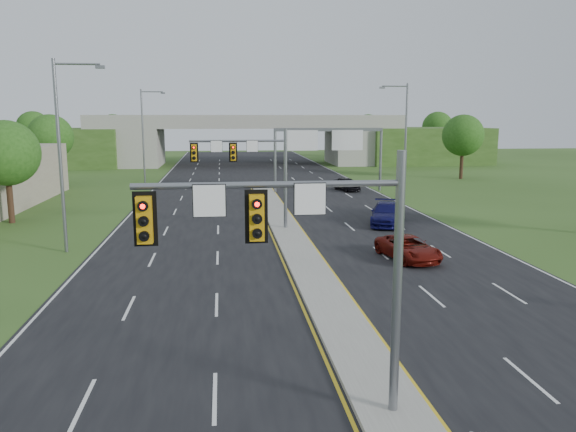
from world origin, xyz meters
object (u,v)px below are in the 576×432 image
(overpass, at_px, (248,143))
(car_far_c, at_px, (347,184))
(sign_gantry, at_px, (327,142))
(car_far_a, at_px, (408,248))
(signal_mast_near, at_px, (310,244))
(car_far_b, at_px, (387,214))
(signal_mast_far, at_px, (253,163))

(overpass, height_order, car_far_c, overpass)
(sign_gantry, xyz_separation_m, overpass, (-6.68, 35.08, -1.69))
(sign_gantry, relative_size, car_far_a, 2.49)
(signal_mast_near, distance_m, car_far_b, 28.17)
(car_far_b, bearing_deg, sign_gantry, 110.31)
(car_far_a, bearing_deg, car_far_b, 68.95)
(sign_gantry, xyz_separation_m, car_far_a, (-0.89, -29.02, -4.57))
(signal_mast_far, distance_m, overpass, 55.13)
(car_far_a, height_order, car_far_c, car_far_c)
(overpass, height_order, car_far_a, overpass)
(signal_mast_near, distance_m, signal_mast_far, 25.00)
(sign_gantry, bearing_deg, overpass, 100.79)
(car_far_a, xyz_separation_m, car_far_b, (1.78, 10.13, 0.15))
(car_far_a, distance_m, car_far_b, 10.29)
(signal_mast_far, bearing_deg, sign_gantry, 65.89)
(car_far_b, bearing_deg, overpass, 115.58)
(car_far_a, relative_size, car_far_c, 1.13)
(car_far_b, bearing_deg, car_far_c, 103.61)
(car_far_c, bearing_deg, car_far_b, -107.82)
(overpass, xyz_separation_m, car_far_c, (8.92, -34.73, -2.84))
(signal_mast_near, distance_m, sign_gantry, 45.88)
(car_far_b, height_order, car_far_c, car_far_b)
(car_far_a, relative_size, car_far_b, 0.85)
(signal_mast_far, height_order, car_far_b, signal_mast_far)
(sign_gantry, bearing_deg, signal_mast_near, -101.25)
(signal_mast_far, bearing_deg, car_far_a, -48.23)
(signal_mast_far, bearing_deg, overpass, 87.65)
(car_far_a, bearing_deg, signal_mast_far, 120.71)
(car_far_b, bearing_deg, signal_mast_near, -93.08)
(signal_mast_near, xyz_separation_m, car_far_c, (11.18, 45.34, -4.01))
(car_far_a, bearing_deg, signal_mast_near, -127.84)
(overpass, distance_m, car_far_b, 54.57)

